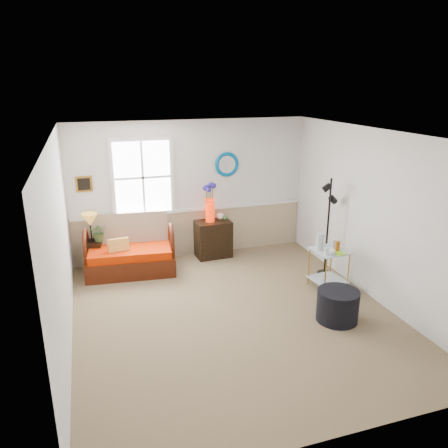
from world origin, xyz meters
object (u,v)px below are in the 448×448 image
object	(u,v)px
cabinet	(213,239)
loveseat	(130,246)
lamp_stand	(94,255)
floor_lamp	(328,228)
ottoman	(338,306)
side_table	(328,269)

from	to	relation	value
cabinet	loveseat	bearing A→B (deg)	-173.00
cabinet	lamp_stand	bearing A→B (deg)	176.80
floor_lamp	lamp_stand	bearing A→B (deg)	166.46
loveseat	floor_lamp	world-z (taller)	floor_lamp
lamp_stand	floor_lamp	xyz separation A→B (m)	(3.86, -1.44, 0.59)
lamp_stand	ottoman	world-z (taller)	lamp_stand
cabinet	ottoman	world-z (taller)	cabinet
lamp_stand	ottoman	size ratio (longest dim) A/B	0.94
loveseat	ottoman	world-z (taller)	loveseat
lamp_stand	cabinet	distance (m)	2.22
cabinet	side_table	world-z (taller)	cabinet
side_table	ottoman	distance (m)	1.03
cabinet	ottoman	bearing A→B (deg)	-72.91
side_table	floor_lamp	distance (m)	0.77
loveseat	lamp_stand	size ratio (longest dim) A/B	2.75
loveseat	ottoman	xyz separation A→B (m)	(2.61, -2.59, -0.27)
lamp_stand	ottoman	bearing A→B (deg)	-41.94
cabinet	floor_lamp	world-z (taller)	floor_lamp
loveseat	cabinet	size ratio (longest dim) A/B	2.14
side_table	floor_lamp	bearing A→B (deg)	64.47
lamp_stand	side_table	distance (m)	4.10
cabinet	floor_lamp	size ratio (longest dim) A/B	0.41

